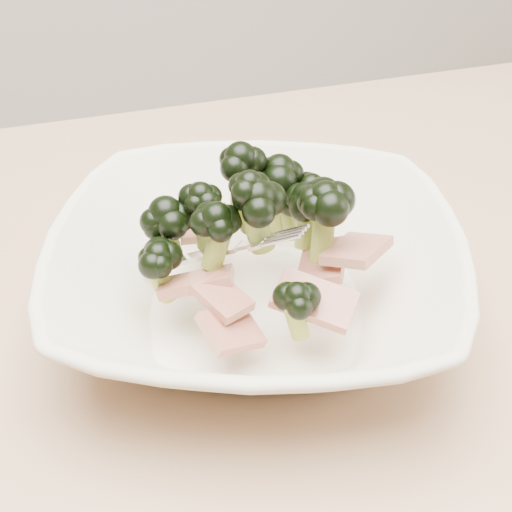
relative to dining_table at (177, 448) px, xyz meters
name	(u,v)px	position (x,y,z in m)	size (l,w,h in m)	color
dining_table	(177,448)	(0.00, 0.00, 0.00)	(1.20, 0.80, 0.75)	tan
broccoli_dish	(255,267)	(0.07, 0.02, 0.14)	(0.36, 0.36, 0.12)	beige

